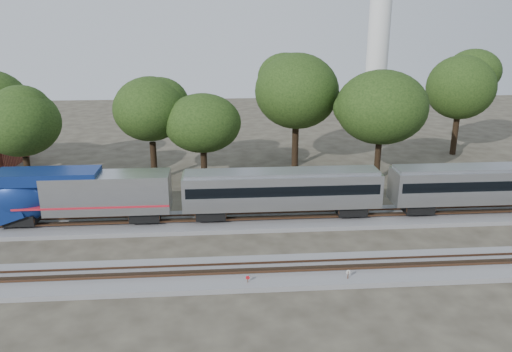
# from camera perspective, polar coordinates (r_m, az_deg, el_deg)

# --- Properties ---
(ground) EXTENTS (160.00, 160.00, 0.00)m
(ground) POSITION_cam_1_polar(r_m,az_deg,el_deg) (41.59, -3.29, -8.69)
(ground) COLOR #383328
(ground) RESTS_ON ground
(track_far) EXTENTS (160.00, 5.00, 0.73)m
(track_far) POSITION_cam_1_polar(r_m,az_deg,el_deg) (46.96, -3.45, -5.19)
(track_far) COLOR slate
(track_far) RESTS_ON ground
(track_near) EXTENTS (160.00, 5.00, 0.73)m
(track_near) POSITION_cam_1_polar(r_m,az_deg,el_deg) (37.96, -3.16, -11.11)
(track_near) COLOR slate
(track_near) RESTS_ON ground
(switch_stand_red) EXTENTS (0.29, 0.06, 0.90)m
(switch_stand_red) POSITION_cam_1_polar(r_m,az_deg,el_deg) (36.37, -0.95, -11.80)
(switch_stand_red) COLOR #512D19
(switch_stand_red) RESTS_ON ground
(switch_stand_white) EXTENTS (0.34, 0.13, 1.10)m
(switch_stand_white) POSITION_cam_1_polar(r_m,az_deg,el_deg) (37.36, 10.47, -11.04)
(switch_stand_white) COLOR #512D19
(switch_stand_white) RESTS_ON ground
(switch_lever) EXTENTS (0.52, 0.34, 0.30)m
(switch_lever) POSITION_cam_1_polar(r_m,az_deg,el_deg) (37.18, 7.34, -12.00)
(switch_lever) COLOR #512D19
(switch_lever) RESTS_ON ground
(tree_2) EXTENTS (8.14, 8.14, 11.48)m
(tree_2) POSITION_cam_1_polar(r_m,az_deg,el_deg) (57.14, -25.29, 5.49)
(tree_2) COLOR black
(tree_2) RESTS_ON ground
(tree_3) EXTENTS (8.63, 8.63, 12.16)m
(tree_3) POSITION_cam_1_polar(r_m,az_deg,el_deg) (58.33, -11.98, 7.51)
(tree_3) COLOR black
(tree_3) RESTS_ON ground
(tree_4) EXTENTS (7.32, 7.32, 10.32)m
(tree_4) POSITION_cam_1_polar(r_m,az_deg,el_deg) (55.87, -6.12, 6.00)
(tree_4) COLOR black
(tree_4) RESTS_ON ground
(tree_5) EXTENTS (9.84, 9.84, 13.87)m
(tree_5) POSITION_cam_1_polar(r_m,az_deg,el_deg) (62.74, 4.65, 9.66)
(tree_5) COLOR black
(tree_5) RESTS_ON ground
(tree_6) EXTENTS (8.80, 8.80, 12.41)m
(tree_6) POSITION_cam_1_polar(r_m,az_deg,el_deg) (58.81, 14.16, 7.61)
(tree_6) COLOR black
(tree_6) RESTS_ON ground
(tree_7) EXTENTS (9.49, 9.49, 13.37)m
(tree_7) POSITION_cam_1_polar(r_m,az_deg,el_deg) (73.64, 22.36, 9.34)
(tree_7) COLOR black
(tree_7) RESTS_ON ground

